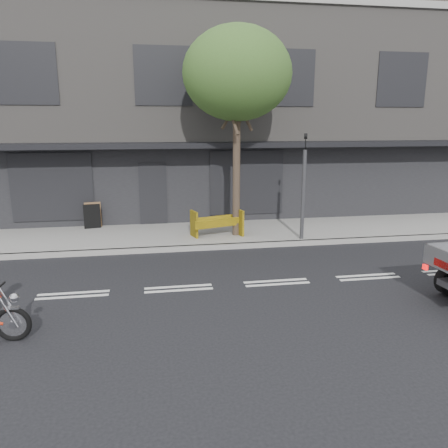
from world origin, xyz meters
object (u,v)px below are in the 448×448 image
street_tree (237,74)px  construction_barrier (218,224)px  traffic_light_pole (303,193)px  sandwich_board (92,216)px

street_tree → construction_barrier: (-0.66, -0.31, -4.67)m
traffic_light_pole → sandwich_board: 7.36m
street_tree → traffic_light_pole: (2.00, -0.85, -3.63)m
street_tree → sandwich_board: (-4.85, 1.63, -4.68)m
traffic_light_pole → sandwich_board: size_ratio=3.89×
traffic_light_pole → sandwich_board: traffic_light_pole is taller
sandwich_board → street_tree: bearing=-28.5°
street_tree → sandwich_board: size_ratio=7.49×
traffic_light_pole → sandwich_board: (-6.85, 2.48, -1.05)m
traffic_light_pole → construction_barrier: 2.91m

